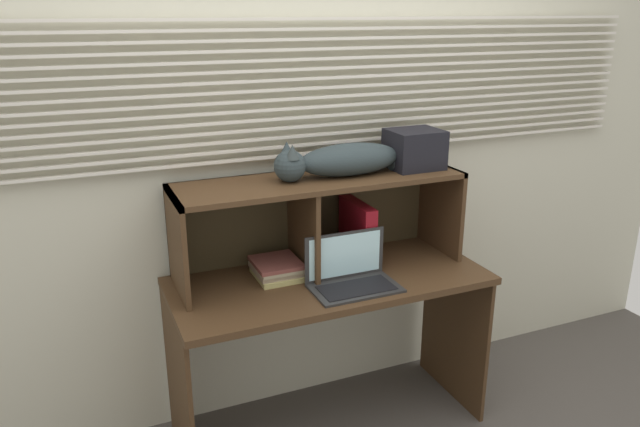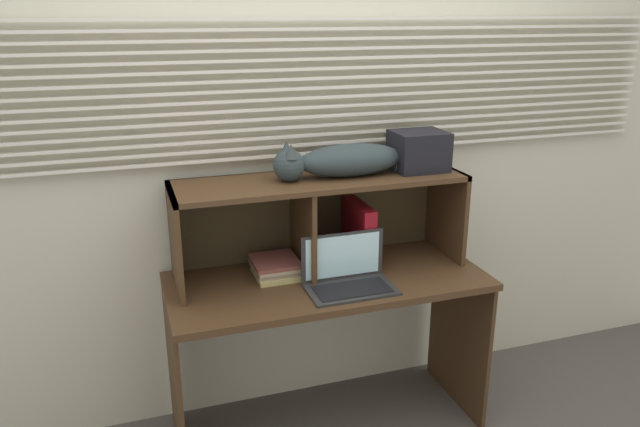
% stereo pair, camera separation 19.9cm
% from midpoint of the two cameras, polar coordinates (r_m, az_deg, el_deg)
% --- Properties ---
extents(back_panel_with_blinds, '(4.40, 0.08, 2.50)m').
position_cam_midpoint_polar(back_panel_with_blinds, '(2.72, -3.98, 6.70)').
color(back_panel_with_blinds, beige).
rests_on(back_panel_with_blinds, ground).
extents(desk, '(1.33, 0.57, 0.74)m').
position_cam_midpoint_polar(desk, '(2.65, -1.30, -8.96)').
color(desk, '#432D19').
rests_on(desk, ground).
extents(hutch_shelf_unit, '(1.23, 0.35, 0.41)m').
position_cam_midpoint_polar(hutch_shelf_unit, '(2.60, -2.65, 0.83)').
color(hutch_shelf_unit, '#432D19').
rests_on(hutch_shelf_unit, desk).
extents(cat, '(0.75, 0.17, 0.16)m').
position_cam_midpoint_polar(cat, '(2.56, -0.14, 4.96)').
color(cat, '#2B3639').
rests_on(cat, hutch_shelf_unit).
extents(laptop, '(0.35, 0.21, 0.21)m').
position_cam_midpoint_polar(laptop, '(2.50, 0.64, -5.82)').
color(laptop, '#292929').
rests_on(laptop, desk).
extents(binder_upright, '(0.06, 0.27, 0.28)m').
position_cam_midpoint_polar(binder_upright, '(2.69, 1.37, -1.85)').
color(binder_upright, maroon).
rests_on(binder_upright, desk).
extents(book_stack, '(0.20, 0.22, 0.07)m').
position_cam_midpoint_polar(book_stack, '(2.60, -6.20, -5.13)').
color(book_stack, tan).
rests_on(book_stack, desk).
extents(storage_box, '(0.23, 0.19, 0.17)m').
position_cam_midpoint_polar(storage_box, '(2.70, 6.69, 5.96)').
color(storage_box, black).
rests_on(storage_box, hutch_shelf_unit).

